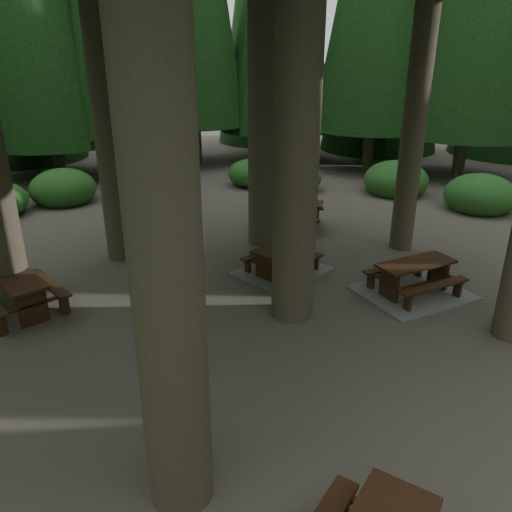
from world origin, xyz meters
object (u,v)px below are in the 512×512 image
picnic_table_a (414,283)px  picnic_table_d (292,210)px  picnic_table_c (282,264)px  picnic_table_b (18,289)px

picnic_table_a → picnic_table_d: 5.25m
picnic_table_d → picnic_table_c: bearing=-85.6°
picnic_table_b → picnic_table_d: picnic_table_d is taller
picnic_table_b → picnic_table_c: size_ratio=0.86×
picnic_table_a → picnic_table_c: bearing=130.8°
picnic_table_b → picnic_table_a: bearing=-127.3°
picnic_table_d → picnic_table_b: bearing=-125.5°
picnic_table_b → picnic_table_c: bearing=-112.9°
picnic_table_a → picnic_table_c: picnic_table_a is taller
picnic_table_a → picnic_table_b: bearing=158.9°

